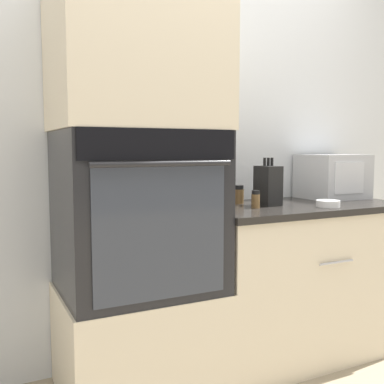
% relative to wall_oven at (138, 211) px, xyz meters
% --- Properties ---
extents(wall_back, '(8.00, 0.05, 2.50)m').
position_rel_wall_oven_xyz_m(wall_back, '(0.37, 0.33, 0.37)').
color(wall_back, silver).
rests_on(wall_back, ground_plane).
extents(oven_cabinet_base, '(0.74, 0.60, 0.51)m').
position_rel_wall_oven_xyz_m(oven_cabinet_base, '(0.00, 0.00, -0.63)').
color(oven_cabinet_base, beige).
rests_on(oven_cabinet_base, ground_plane).
extents(wall_oven, '(0.71, 0.64, 0.75)m').
position_rel_wall_oven_xyz_m(wall_oven, '(0.00, 0.00, 0.00)').
color(wall_oven, black).
rests_on(wall_oven, oven_cabinet_base).
extents(oven_cabinet_upper, '(0.74, 0.60, 0.72)m').
position_rel_wall_oven_xyz_m(oven_cabinet_upper, '(0.00, 0.00, 0.73)').
color(oven_cabinet_upper, beige).
rests_on(oven_cabinet_upper, wall_oven).
extents(counter_unit, '(1.19, 0.63, 0.86)m').
position_rel_wall_oven_xyz_m(counter_unit, '(0.95, 0.00, -0.45)').
color(counter_unit, beige).
rests_on(counter_unit, ground_plane).
extents(microwave, '(0.36, 0.33, 0.27)m').
position_rel_wall_oven_xyz_m(microwave, '(1.33, 0.13, 0.12)').
color(microwave, '#B2B5BA').
rests_on(microwave, counter_unit).
extents(knife_block, '(0.10, 0.14, 0.26)m').
position_rel_wall_oven_xyz_m(knife_block, '(0.76, 0.02, 0.09)').
color(knife_block, black).
rests_on(knife_block, counter_unit).
extents(bowl, '(0.13, 0.13, 0.04)m').
position_rel_wall_oven_xyz_m(bowl, '(1.00, -0.18, 0.00)').
color(bowl, white).
rests_on(bowl, counter_unit).
extents(condiment_jar_near, '(0.04, 0.04, 0.09)m').
position_rel_wall_oven_xyz_m(condiment_jar_near, '(0.63, -0.05, 0.03)').
color(condiment_jar_near, brown).
rests_on(condiment_jar_near, counter_unit).
extents(condiment_jar_mid, '(0.06, 0.06, 0.10)m').
position_rel_wall_oven_xyz_m(condiment_jar_mid, '(0.65, 0.15, 0.03)').
color(condiment_jar_mid, brown).
rests_on(condiment_jar_mid, counter_unit).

